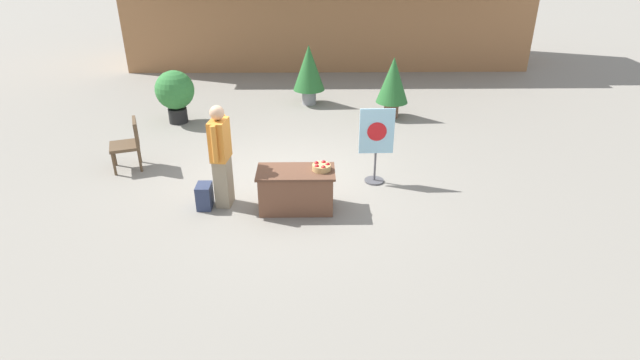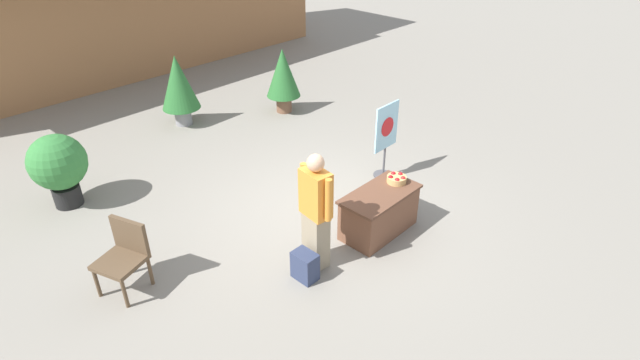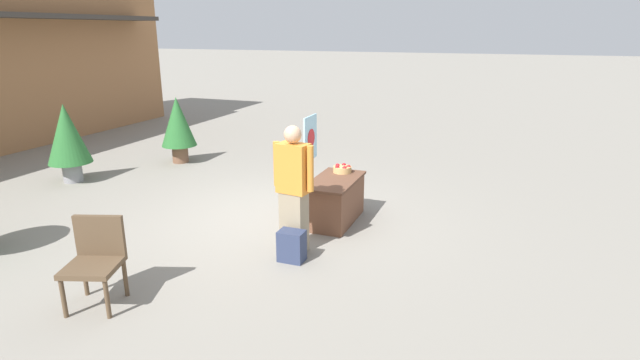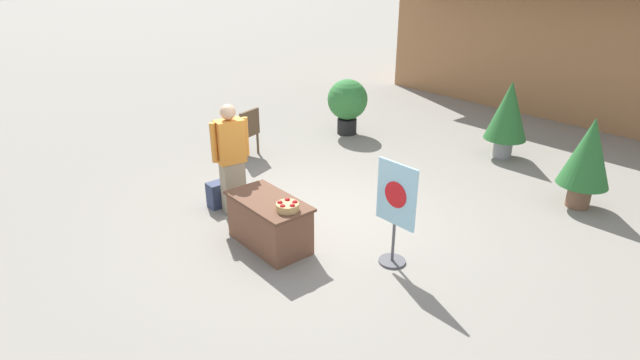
# 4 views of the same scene
# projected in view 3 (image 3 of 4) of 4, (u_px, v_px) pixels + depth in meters

# --- Properties ---
(ground_plane) EXTENTS (120.00, 120.00, 0.00)m
(ground_plane) POSITION_uv_depth(u_px,v_px,m) (272.00, 218.00, 8.15)
(ground_plane) COLOR gray
(display_table) EXTENTS (1.28, 0.67, 0.70)m
(display_table) POSITION_uv_depth(u_px,v_px,m) (334.00, 200.00, 7.90)
(display_table) COLOR brown
(display_table) RESTS_ON ground_plane
(apple_basket) EXTENTS (0.30, 0.30, 0.13)m
(apple_basket) POSITION_uv_depth(u_px,v_px,m) (342.00, 169.00, 8.16)
(apple_basket) COLOR tan
(apple_basket) RESTS_ON display_table
(person_visitor) EXTENTS (0.31, 0.61, 1.76)m
(person_visitor) POSITION_uv_depth(u_px,v_px,m) (294.00, 188.00, 6.70)
(person_visitor) COLOR gray
(person_visitor) RESTS_ON ground_plane
(backpack) EXTENTS (0.24, 0.34, 0.42)m
(backpack) POSITION_uv_depth(u_px,v_px,m) (292.00, 246.00, 6.58)
(backpack) COLOR #2D3856
(backpack) RESTS_ON ground_plane
(poster_board) EXTENTS (0.62, 0.36, 1.42)m
(poster_board) POSITION_uv_depth(u_px,v_px,m) (310.00, 149.00, 9.38)
(poster_board) COLOR #4C4C51
(poster_board) RESTS_ON ground_plane
(patio_chair) EXTENTS (0.70, 0.70, 0.98)m
(patio_chair) POSITION_uv_depth(u_px,v_px,m) (96.00, 256.00, 5.49)
(patio_chair) COLOR brown
(patio_chair) RESTS_ON ground_plane
(potted_plant_near_left) EXTENTS (0.79, 0.79, 1.50)m
(potted_plant_near_left) POSITION_uv_depth(u_px,v_px,m) (178.00, 124.00, 11.28)
(potted_plant_near_left) COLOR brown
(potted_plant_near_left) RESTS_ON ground_plane
(potted_plant_near_right) EXTENTS (0.83, 0.83, 1.57)m
(potted_plant_near_right) POSITION_uv_depth(u_px,v_px,m) (67.00, 136.00, 9.82)
(potted_plant_near_right) COLOR gray
(potted_plant_near_right) RESTS_ON ground_plane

